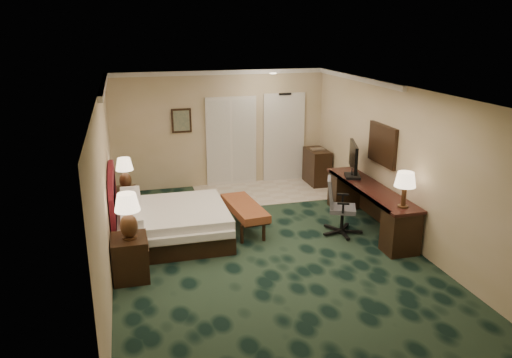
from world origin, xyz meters
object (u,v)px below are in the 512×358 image
object	(u,v)px
lamp_far	(125,174)
desk_chair	(343,206)
minibar	(317,167)
lamp_near	(128,216)
bed	(173,224)
tv	(353,160)
desk	(369,207)
nightstand_near	(130,258)
nightstand_far	(125,202)
bed_bench	(245,216)

from	to	relation	value
lamp_far	desk_chair	world-z (taller)	lamp_far
minibar	desk_chair	bearing A→B (deg)	-102.66
minibar	lamp_near	bearing A→B (deg)	-140.28
lamp_near	minibar	bearing A→B (deg)	39.72
bed	tv	bearing A→B (deg)	5.12
desk	desk_chair	size ratio (longest dim) A/B	2.62
minibar	nightstand_near	bearing A→B (deg)	-140.54
nightstand_far	desk_chair	xyz separation A→B (m)	(3.82, -1.92, 0.24)
nightstand_near	lamp_far	bearing A→B (deg)	90.02
nightstand_near	lamp_near	world-z (taller)	lamp_near
nightstand_near	bed_bench	bearing A→B (deg)	33.65
bed	desk_chair	world-z (taller)	desk_chair
desk	nightstand_far	bearing A→B (deg)	158.10
minibar	nightstand_far	bearing A→B (deg)	-167.42
nightstand_near	bed_bench	world-z (taller)	nightstand_near
desk	minibar	distance (m)	2.78
nightstand_near	lamp_far	world-z (taller)	lamp_far
nightstand_far	bed_bench	xyz separation A→B (m)	(2.15, -1.25, -0.04)
lamp_near	desk	size ratio (longest dim) A/B	0.25
desk	tv	world-z (taller)	tv
lamp_far	minibar	distance (m)	4.59
bed	tv	world-z (taller)	tv
desk	minibar	xyz separation A→B (m)	(0.05, 2.78, 0.02)
desk_chair	desk	bearing A→B (deg)	36.43
desk_chair	nightstand_near	bearing A→B (deg)	-145.46
nightstand_near	desk	xyz separation A→B (m)	(4.40, 0.88, 0.07)
bed_bench	lamp_near	bearing A→B (deg)	-151.53
nightstand_far	lamp_near	size ratio (longest dim) A/B	0.81
nightstand_far	minibar	world-z (taller)	minibar
nightstand_near	minibar	xyz separation A→B (m)	(4.44, 3.66, 0.09)
nightstand_far	desk_chair	size ratio (longest dim) A/B	0.54
bed	bed_bench	xyz separation A→B (m)	(1.35, 0.18, -0.06)
nightstand_near	lamp_far	size ratio (longest dim) A/B	1.03
bed	desk	distance (m)	3.65
lamp_far	minibar	xyz separation A→B (m)	(4.45, 1.04, -0.47)
minibar	bed_bench	bearing A→B (deg)	-136.00
lamp_near	tv	world-z (taller)	tv
nightstand_far	lamp_far	world-z (taller)	lamp_far
lamp_near	bed	bearing A→B (deg)	58.95
nightstand_far	minibar	distance (m)	4.59
lamp_near	tv	size ratio (longest dim) A/B	0.79
lamp_far	tv	xyz separation A→B (m)	(4.34, -1.08, 0.25)
lamp_near	lamp_far	distance (m)	2.64
lamp_far	desk	size ratio (longest dim) A/B	0.23
nightstand_far	tv	bearing A→B (deg)	-14.32
desk	tv	xyz separation A→B (m)	(-0.06, 0.67, 0.74)
lamp_near	desk_chair	xyz separation A→B (m)	(3.77, 0.76, -0.48)
nightstand_near	nightstand_far	size ratio (longest dim) A/B	1.15
nightstand_far	desk	bearing A→B (deg)	-21.90
nightstand_near	bed	bearing A→B (deg)	57.94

